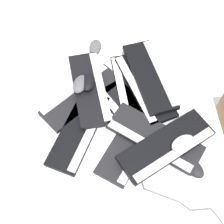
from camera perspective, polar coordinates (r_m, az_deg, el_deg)
The scene contains 16 objects.
ground_plane at distance 1.55m, azimuth -0.45°, elevation 0.72°, with size 3.20×3.20×0.00m, color white.
keyboard_0 at distance 1.58m, azimuth -5.57°, elevation 2.88°, with size 0.26×0.46×0.03m.
keyboard_1 at distance 1.49m, azimuth -5.89°, elevation -3.23°, with size 0.23×0.46×0.03m.
keyboard_2 at distance 1.46m, azimuth 3.67°, elevation -5.25°, with size 0.17×0.45×0.03m.
keyboard_3 at distance 1.52m, azimuth 4.02°, elevation -0.85°, with size 0.46×0.31×0.03m.
keyboard_4 at distance 1.60m, azimuth 3.46°, elevation 4.17°, with size 0.40×0.43×0.03m.
keyboard_5 at distance 1.58m, azimuth 5.95°, elevation 4.77°, with size 0.44×0.38×0.03m.
keyboard_6 at distance 1.44m, azimuth 7.79°, elevation -4.65°, with size 0.44×0.16×0.03m.
keyboard_7 at distance 1.40m, azimuth 9.98°, elevation -6.09°, with size 0.32×0.46×0.03m.
keyboard_8 at distance 1.57m, azimuth -4.09°, elevation 4.35°, with size 0.41×0.42×0.03m.
keyboard_9 at distance 1.58m, azimuth 6.96°, elevation 6.61°, with size 0.43×0.41×0.03m.
mouse_0 at distance 1.54m, azimuth -5.95°, elevation 4.98°, with size 0.11×0.07×0.04m, color #4C4C51.
mouse_1 at distance 1.38m, azimuth 12.84°, elevation -5.57°, with size 0.11×0.07×0.04m, color silver.
mouse_2 at distance 1.44m, azimuth 14.71°, elevation -9.84°, with size 0.11×0.07×0.04m, color black.
mouse_3 at distance 1.77m, azimuth -3.10°, elevation 11.78°, with size 0.11×0.07×0.04m, color #4C4C51.
mouse_4 at distance 1.55m, azimuth -4.38°, elevation 5.50°, with size 0.11×0.07×0.04m, color black.
Camera 1 is at (-0.44, 0.68, 1.33)m, focal length 50.00 mm.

